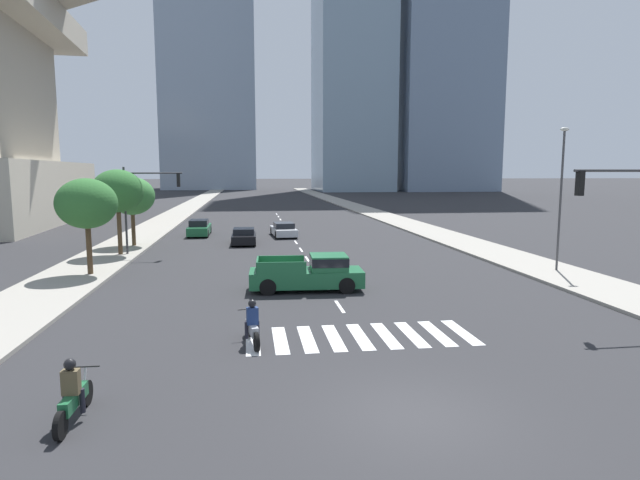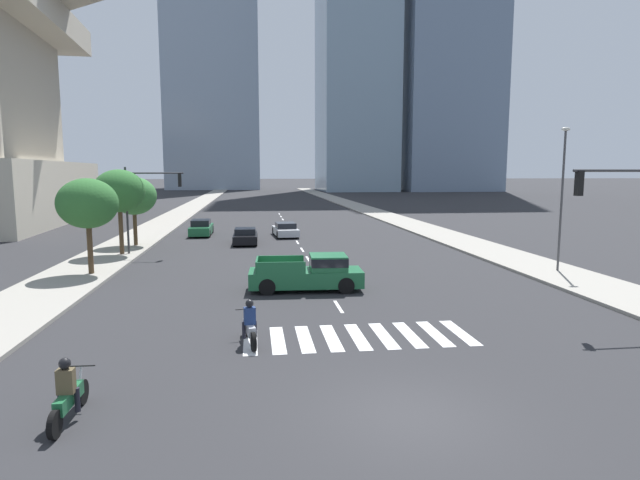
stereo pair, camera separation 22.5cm
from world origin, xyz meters
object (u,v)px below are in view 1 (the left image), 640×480
object	(u,v)px
pickup_truck	(312,273)
street_tree_nearest	(87,204)
street_tree_second	(118,191)
street_tree_third	(132,196)
motorcycle_lead	(73,397)
sedan_silver_1	(284,230)
traffic_signal_near	(635,210)
motorcycle_trailing	(252,326)
street_lamp_east	(561,189)
sedan_black_0	(244,237)
sedan_green_2	(199,228)
traffic_signal_far	(146,195)

from	to	relation	value
pickup_truck	street_tree_nearest	bearing A→B (deg)	159.57
street_tree_second	street_tree_third	bearing A→B (deg)	90.00
street_tree_third	street_tree_nearest	bearing A→B (deg)	-90.00
motorcycle_lead	sedan_silver_1	xyz separation A→B (m)	(6.90, 33.03, -0.02)
traffic_signal_near	street_tree_second	size ratio (longest dim) A/B	1.05
motorcycle_trailing	street_lamp_east	xyz separation A→B (m)	(16.78, 9.92, 4.04)
pickup_truck	sedan_black_0	world-z (taller)	pickup_truck
sedan_green_2	street_tree_nearest	distance (m)	18.41
street_lamp_east	street_tree_third	distance (m)	28.47
sedan_silver_1	street_tree_nearest	distance (m)	19.88
sedan_black_0	pickup_truck	bearing A→B (deg)	-168.00
sedan_black_0	street_tree_second	distance (m)	10.10
sedan_silver_1	street_lamp_east	xyz separation A→B (m)	(13.86, -18.31, 4.06)
motorcycle_lead	street_lamp_east	distance (m)	25.76
street_lamp_east	motorcycle_trailing	bearing A→B (deg)	-149.41
sedan_silver_1	motorcycle_lead	bearing A→B (deg)	163.61
street_tree_nearest	street_tree_third	xyz separation A→B (m)	(0.00, 10.85, -0.10)
motorcycle_lead	pickup_truck	size ratio (longest dim) A/B	0.42
sedan_silver_1	sedan_green_2	size ratio (longest dim) A/B	0.98
pickup_truck	street_tree_nearest	distance (m)	12.64
sedan_black_0	street_tree_third	xyz separation A→B (m)	(-8.00, -0.79, 3.19)
traffic_signal_far	street_tree_second	size ratio (longest dim) A/B	1.03
motorcycle_lead	street_tree_nearest	size ratio (longest dim) A/B	0.44
traffic_signal_near	street_lamp_east	size ratio (longest dim) A/B	0.75
traffic_signal_near	street_tree_nearest	bearing A→B (deg)	-26.58
motorcycle_lead	sedan_silver_1	bearing A→B (deg)	-10.20
sedan_black_0	motorcycle_trailing	bearing A→B (deg)	-178.23
sedan_green_2	motorcycle_trailing	bearing A→B (deg)	-171.51
sedan_silver_1	motorcycle_trailing	bearing A→B (deg)	169.51
sedan_silver_1	sedan_green_2	world-z (taller)	sedan_green_2
sedan_black_0	traffic_signal_far	distance (m)	8.58
motorcycle_trailing	street_tree_nearest	size ratio (longest dim) A/B	0.42
motorcycle_lead	street_lamp_east	world-z (taller)	street_lamp_east
motorcycle_trailing	street_tree_second	bearing A→B (deg)	14.50
motorcycle_trailing	pickup_truck	size ratio (longest dim) A/B	0.39
motorcycle_lead	street_tree_nearest	distance (m)	17.93
street_tree_second	pickup_truck	bearing A→B (deg)	-45.61
motorcycle_trailing	traffic_signal_far	bearing A→B (deg)	9.74
street_lamp_east	street_tree_nearest	size ratio (longest dim) A/B	1.53
traffic_signal_far	street_tree_second	bearing A→B (deg)	-175.13
motorcycle_trailing	street_tree_third	xyz separation A→B (m)	(-8.44, 23.10, 3.19)
sedan_black_0	street_tree_second	xyz separation A→B (m)	(-8.00, -4.93, 3.70)
street_tree_third	street_lamp_east	bearing A→B (deg)	-27.61
sedan_silver_1	street_tree_second	world-z (taller)	street_tree_second
motorcycle_lead	street_tree_third	xyz separation A→B (m)	(-4.46, 27.90, 3.19)
sedan_green_2	traffic_signal_far	bearing A→B (deg)	168.03
pickup_truck	sedan_green_2	bearing A→B (deg)	110.39
motorcycle_lead	sedan_black_0	distance (m)	28.92
street_tree_nearest	motorcycle_lead	bearing A→B (deg)	-75.35
traffic_signal_far	street_tree_second	xyz separation A→B (m)	(-1.77, -0.15, 0.25)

